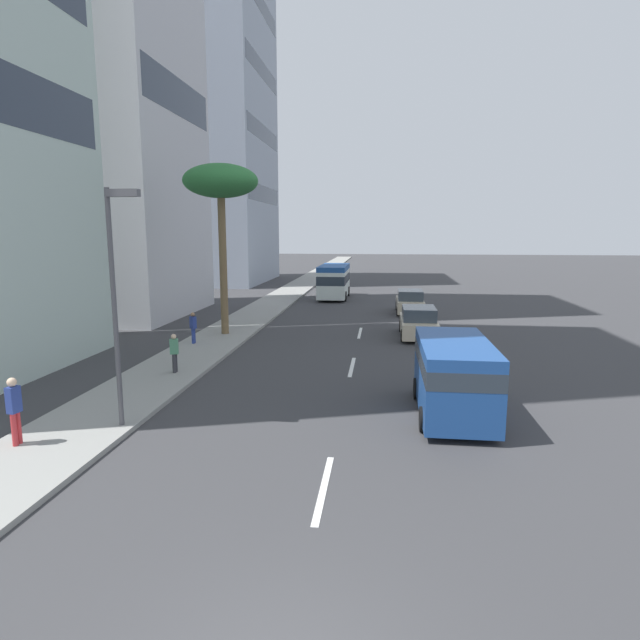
{
  "coord_description": "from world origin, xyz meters",
  "views": [
    {
      "loc": [
        -5.62,
        -1.22,
        5.65
      ],
      "look_at": [
        16.22,
        1.4,
        1.94
      ],
      "focal_mm": 29.43,
      "sensor_mm": 36.0,
      "label": 1
    }
  ],
  "objects_px": {
    "van_fourth": "(454,373)",
    "palm_tree": "(221,185)",
    "pedestrian_by_tree": "(193,327)",
    "car_lead": "(410,302)",
    "minibus_third": "(334,280)",
    "street_lamp": "(117,282)",
    "car_second": "(418,323)",
    "pedestrian_mid_block": "(14,408)",
    "pedestrian_near_lamp": "(174,352)"
  },
  "relations": [
    {
      "from": "pedestrian_near_lamp",
      "to": "pedestrian_mid_block",
      "type": "distance_m",
      "value": 7.47
    },
    {
      "from": "street_lamp",
      "to": "palm_tree",
      "type": "bearing_deg",
      "value": 5.11
    },
    {
      "from": "pedestrian_mid_block",
      "to": "palm_tree",
      "type": "bearing_deg",
      "value": 5.84
    },
    {
      "from": "pedestrian_near_lamp",
      "to": "pedestrian_by_tree",
      "type": "bearing_deg",
      "value": -94.15
    },
    {
      "from": "car_second",
      "to": "van_fourth",
      "type": "height_order",
      "value": "van_fourth"
    },
    {
      "from": "car_lead",
      "to": "minibus_third",
      "type": "height_order",
      "value": "minibus_third"
    },
    {
      "from": "minibus_third",
      "to": "car_second",
      "type": "bearing_deg",
      "value": 20.71
    },
    {
      "from": "pedestrian_near_lamp",
      "to": "palm_tree",
      "type": "height_order",
      "value": "palm_tree"
    },
    {
      "from": "car_second",
      "to": "palm_tree",
      "type": "distance_m",
      "value": 12.83
    },
    {
      "from": "pedestrian_near_lamp",
      "to": "pedestrian_by_tree",
      "type": "height_order",
      "value": "pedestrian_by_tree"
    },
    {
      "from": "pedestrian_mid_block",
      "to": "palm_tree",
      "type": "xyz_separation_m",
      "value": [
        15.44,
        -0.89,
        6.93
      ]
    },
    {
      "from": "minibus_third",
      "to": "pedestrian_near_lamp",
      "type": "relative_size",
      "value": 4.2
    },
    {
      "from": "pedestrian_by_tree",
      "to": "van_fourth",
      "type": "bearing_deg",
      "value": -177.03
    },
    {
      "from": "car_second",
      "to": "pedestrian_by_tree",
      "type": "bearing_deg",
      "value": 108.12
    },
    {
      "from": "minibus_third",
      "to": "street_lamp",
      "type": "bearing_deg",
      "value": -5.82
    },
    {
      "from": "van_fourth",
      "to": "car_second",
      "type": "bearing_deg",
      "value": 1.24
    },
    {
      "from": "pedestrian_near_lamp",
      "to": "pedestrian_by_tree",
      "type": "distance_m",
      "value": 5.55
    },
    {
      "from": "minibus_third",
      "to": "street_lamp",
      "type": "height_order",
      "value": "street_lamp"
    },
    {
      "from": "pedestrian_by_tree",
      "to": "pedestrian_near_lamp",
      "type": "bearing_deg",
      "value": 142.64
    },
    {
      "from": "minibus_third",
      "to": "pedestrian_by_tree",
      "type": "bearing_deg",
      "value": -14.64
    },
    {
      "from": "van_fourth",
      "to": "street_lamp",
      "type": "relative_size",
      "value": 0.74
    },
    {
      "from": "palm_tree",
      "to": "street_lamp",
      "type": "distance_m",
      "value": 14.32
    },
    {
      "from": "van_fourth",
      "to": "palm_tree",
      "type": "relative_size",
      "value": 0.55
    },
    {
      "from": "street_lamp",
      "to": "car_second",
      "type": "bearing_deg",
      "value": -32.1
    },
    {
      "from": "minibus_third",
      "to": "pedestrian_by_tree",
      "type": "distance_m",
      "value": 20.54
    },
    {
      "from": "pedestrian_by_tree",
      "to": "minibus_third",
      "type": "bearing_deg",
      "value": -64.79
    },
    {
      "from": "car_lead",
      "to": "car_second",
      "type": "bearing_deg",
      "value": -179.72
    },
    {
      "from": "van_fourth",
      "to": "street_lamp",
      "type": "height_order",
      "value": "street_lamp"
    },
    {
      "from": "car_lead",
      "to": "pedestrian_near_lamp",
      "type": "relative_size",
      "value": 2.83
    },
    {
      "from": "car_second",
      "to": "street_lamp",
      "type": "relative_size",
      "value": 0.67
    },
    {
      "from": "minibus_third",
      "to": "pedestrian_by_tree",
      "type": "height_order",
      "value": "minibus_third"
    },
    {
      "from": "pedestrian_by_tree",
      "to": "pedestrian_mid_block",
      "type": "bearing_deg",
      "value": 129.48
    },
    {
      "from": "car_lead",
      "to": "pedestrian_by_tree",
      "type": "distance_m",
      "value": 16.61
    },
    {
      "from": "car_second",
      "to": "van_fourth",
      "type": "relative_size",
      "value": 0.9
    },
    {
      "from": "car_lead",
      "to": "pedestrian_by_tree",
      "type": "relative_size",
      "value": 2.82
    },
    {
      "from": "van_fourth",
      "to": "palm_tree",
      "type": "height_order",
      "value": "palm_tree"
    },
    {
      "from": "car_second",
      "to": "pedestrian_mid_block",
      "type": "height_order",
      "value": "pedestrian_mid_block"
    },
    {
      "from": "pedestrian_mid_block",
      "to": "car_second",
      "type": "bearing_deg",
      "value": -25.53
    },
    {
      "from": "palm_tree",
      "to": "street_lamp",
      "type": "bearing_deg",
      "value": -174.89
    },
    {
      "from": "pedestrian_mid_block",
      "to": "minibus_third",
      "type": "bearing_deg",
      "value": -0.04
    },
    {
      "from": "car_lead",
      "to": "car_second",
      "type": "height_order",
      "value": "car_second"
    },
    {
      "from": "pedestrian_by_tree",
      "to": "car_lead",
      "type": "bearing_deg",
      "value": -92.83
    },
    {
      "from": "pedestrian_near_lamp",
      "to": "pedestrian_by_tree",
      "type": "xyz_separation_m",
      "value": [
        5.41,
        1.23,
        0.0
      ]
    },
    {
      "from": "car_lead",
      "to": "pedestrian_by_tree",
      "type": "xyz_separation_m",
      "value": [
        -12.21,
        11.26,
        0.22
      ]
    },
    {
      "from": "palm_tree",
      "to": "pedestrian_mid_block",
      "type": "bearing_deg",
      "value": 176.71
    },
    {
      "from": "pedestrian_near_lamp",
      "to": "street_lamp",
      "type": "height_order",
      "value": "street_lamp"
    },
    {
      "from": "car_lead",
      "to": "street_lamp",
      "type": "height_order",
      "value": "street_lamp"
    },
    {
      "from": "car_lead",
      "to": "street_lamp",
      "type": "distance_m",
      "value": 25.29
    },
    {
      "from": "car_lead",
      "to": "pedestrian_by_tree",
      "type": "bearing_deg",
      "value": 137.32
    },
    {
      "from": "car_second",
      "to": "pedestrian_mid_block",
      "type": "relative_size",
      "value": 2.49
    }
  ]
}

